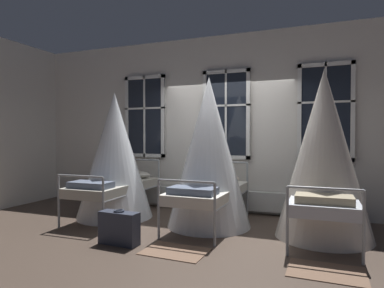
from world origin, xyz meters
The scene contains 9 objects.
ground centered at (0.00, 0.00, 0.00)m, with size 18.55×18.55×0.00m, color #4C3D33.
back_wall_with_windows centered at (0.00, 1.19, 1.72)m, with size 8.58×0.10×3.43m, color silver.
window_bank centered at (0.00, 1.07, 1.10)m, with size 4.49×0.10×2.67m.
cot_first centered at (-1.77, -0.04, 1.09)m, with size 1.36×1.95×2.26m.
cot_second centered at (0.01, 0.00, 1.17)m, with size 1.36×1.96×2.42m.
cot_third centered at (1.75, -0.01, 1.18)m, with size 1.36×1.94×2.44m.
rug_second centered at (0.00, -1.34, 0.01)m, with size 0.80×0.56×0.01m, color brown.
rug_third centered at (1.78, -1.34, 0.01)m, with size 0.80×0.56×0.01m, color brown.
suitcase_dark centered at (-0.83, -1.34, 0.22)m, with size 0.57×0.24×0.47m.
Camera 1 is at (1.72, -5.18, 1.46)m, focal length 31.36 mm.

